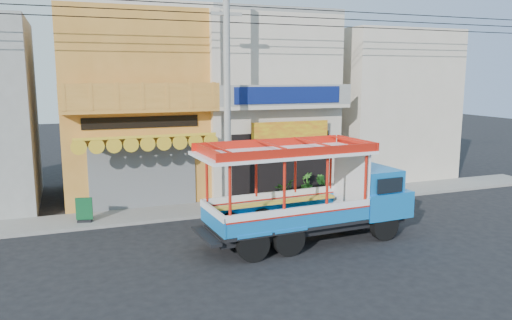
{
  "coord_description": "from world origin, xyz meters",
  "views": [
    {
      "loc": [
        -6.73,
        -14.85,
        5.39
      ],
      "look_at": [
        -0.13,
        2.5,
        2.21
      ],
      "focal_mm": 35.0,
      "sensor_mm": 36.0,
      "label": 1
    }
  ],
  "objects_px": {
    "green_sign": "(84,212)",
    "potted_plant_c": "(307,183)",
    "songthaew_truck": "(321,192)",
    "utility_pole": "(231,84)",
    "potted_plant_a": "(284,190)",
    "potted_plant_b": "(323,186)"
  },
  "relations": [
    {
      "from": "songthaew_truck",
      "to": "potted_plant_b",
      "type": "xyz_separation_m",
      "value": [
        2.56,
        4.61,
        -0.97
      ]
    },
    {
      "from": "potted_plant_a",
      "to": "utility_pole",
      "type": "bearing_deg",
      "value": 156.26
    },
    {
      "from": "songthaew_truck",
      "to": "green_sign",
      "type": "height_order",
      "value": "songthaew_truck"
    },
    {
      "from": "utility_pole",
      "to": "songthaew_truck",
      "type": "relative_size",
      "value": 3.9
    },
    {
      "from": "songthaew_truck",
      "to": "potted_plant_c",
      "type": "height_order",
      "value": "songthaew_truck"
    },
    {
      "from": "potted_plant_a",
      "to": "potted_plant_b",
      "type": "distance_m",
      "value": 1.83
    },
    {
      "from": "potted_plant_a",
      "to": "green_sign",
      "type": "bearing_deg",
      "value": 145.08
    },
    {
      "from": "potted_plant_a",
      "to": "potted_plant_c",
      "type": "relative_size",
      "value": 0.94
    },
    {
      "from": "utility_pole",
      "to": "songthaew_truck",
      "type": "height_order",
      "value": "utility_pole"
    },
    {
      "from": "utility_pole",
      "to": "potted_plant_a",
      "type": "relative_size",
      "value": 30.17
    },
    {
      "from": "green_sign",
      "to": "potted_plant_c",
      "type": "xyz_separation_m",
      "value": [
        9.43,
        0.94,
        0.11
      ]
    },
    {
      "from": "green_sign",
      "to": "potted_plant_b",
      "type": "height_order",
      "value": "potted_plant_b"
    },
    {
      "from": "green_sign",
      "to": "potted_plant_a",
      "type": "relative_size",
      "value": 0.97
    },
    {
      "from": "green_sign",
      "to": "potted_plant_c",
      "type": "bearing_deg",
      "value": 5.72
    },
    {
      "from": "potted_plant_b",
      "to": "utility_pole",
      "type": "bearing_deg",
      "value": 35.07
    },
    {
      "from": "songthaew_truck",
      "to": "potted_plant_c",
      "type": "distance_m",
      "value": 5.89
    },
    {
      "from": "songthaew_truck",
      "to": "green_sign",
      "type": "relative_size",
      "value": 7.98
    },
    {
      "from": "green_sign",
      "to": "utility_pole",
      "type": "bearing_deg",
      "value": -3.82
    },
    {
      "from": "potted_plant_a",
      "to": "potted_plant_c",
      "type": "height_order",
      "value": "potted_plant_c"
    },
    {
      "from": "utility_pole",
      "to": "songthaew_truck",
      "type": "xyz_separation_m",
      "value": [
        1.76,
        -4.07,
        -3.44
      ]
    },
    {
      "from": "potted_plant_b",
      "to": "potted_plant_c",
      "type": "relative_size",
      "value": 1.01
    },
    {
      "from": "green_sign",
      "to": "potted_plant_b",
      "type": "xyz_separation_m",
      "value": [
        9.8,
        0.18,
        0.12
      ]
    }
  ]
}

